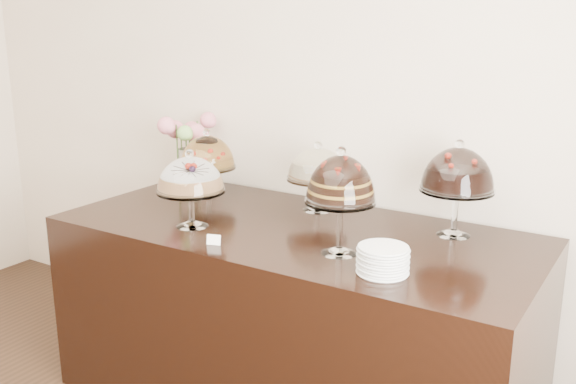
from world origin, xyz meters
The scene contains 10 objects.
wall_back centered at (0.00, 3.00, 1.50)m, with size 5.00×0.04×3.00m, color beige.
display_counter centered at (0.27, 2.45, 0.45)m, with size 2.20×1.00×0.90m, color black.
cake_stand_sugar_sponge centered at (-0.13, 2.22, 1.13)m, with size 0.31×0.31×0.36m.
cake_stand_choco_layer centered at (0.61, 2.26, 1.19)m, with size 0.29×0.29×0.44m.
cake_stand_cheesecake centered at (0.23, 2.75, 1.12)m, with size 0.31×0.31×0.35m.
cake_stand_dark_choco centered at (0.93, 2.73, 1.18)m, with size 0.32×0.32×0.43m.
cake_stand_fruit_tart centered at (-0.42, 2.70, 1.12)m, with size 0.30×0.30×0.36m.
flower_vase centered at (-0.66, 2.81, 1.16)m, with size 0.25×0.32×0.41m.
plate_stack centered at (0.84, 2.16, 0.95)m, with size 0.19×0.19×0.10m.
price_card_left centered at (0.11, 2.07, 0.92)m, with size 0.06×0.01×0.04m, color white.
Camera 1 is at (1.73, 0.07, 1.82)m, focal length 40.00 mm.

